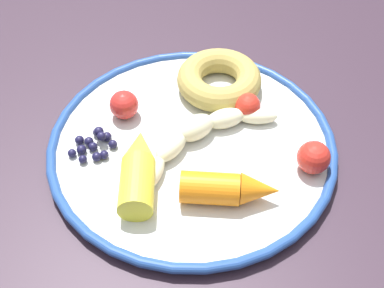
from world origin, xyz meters
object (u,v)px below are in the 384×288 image
(carrot_orange, at_px, (230,189))
(carrot_yellow, at_px, (138,169))
(plate, at_px, (192,146))
(tomato_far, at_px, (124,105))
(banana, at_px, (200,134))
(donut, at_px, (219,79))
(tomato_near, at_px, (248,106))
(dining_table, at_px, (160,202))
(tomato_mid, at_px, (314,157))
(blueberry_pile, at_px, (94,144))

(carrot_orange, distance_m, carrot_yellow, 0.10)
(plate, bearing_deg, tomato_far, 88.95)
(banana, relative_size, donut, 1.67)
(tomato_near, xyz_separation_m, tomato_far, (-0.08, 0.14, 0.00))
(dining_table, height_order, donut, donut)
(donut, bearing_deg, tomato_mid, -114.05)
(tomato_near, bearing_deg, blueberry_pile, 135.74)
(plate, xyz_separation_m, tomato_far, (0.00, 0.10, 0.02))
(plate, relative_size, carrot_orange, 3.11)
(plate, distance_m, carrot_yellow, 0.09)
(tomato_mid, bearing_deg, plate, 103.76)
(dining_table, bearing_deg, carrot_orange, -98.55)
(banana, relative_size, tomato_far, 5.10)
(plate, height_order, carrot_yellow, carrot_yellow)
(carrot_orange, bearing_deg, tomato_near, 16.87)
(carrot_orange, distance_m, tomato_mid, 0.11)
(dining_table, height_order, plate, plate)
(donut, distance_m, tomato_mid, 0.17)
(carrot_orange, relative_size, tomato_mid, 2.91)
(plate, bearing_deg, carrot_orange, -124.50)
(donut, xyz_separation_m, tomato_far, (-0.10, 0.08, 0.00))
(plate, height_order, carrot_orange, carrot_orange)
(donut, height_order, tomato_near, same)
(banana, xyz_separation_m, tomato_near, (0.07, -0.03, 0.00))
(donut, distance_m, blueberry_pile, 0.19)
(dining_table, distance_m, banana, 0.12)
(banana, distance_m, tomato_near, 0.07)
(tomato_far, bearing_deg, tomato_mid, -82.25)
(blueberry_pile, bearing_deg, banana, -55.73)
(dining_table, height_order, tomato_far, tomato_far)
(donut, height_order, tomato_far, tomato_far)
(plate, height_order, tomato_far, tomato_far)
(carrot_orange, height_order, tomato_mid, tomato_mid)
(carrot_orange, bearing_deg, blueberry_pile, 93.30)
(dining_table, bearing_deg, blueberry_pile, 109.66)
(blueberry_pile, distance_m, tomato_far, 0.07)
(tomato_near, bearing_deg, tomato_mid, -112.74)
(tomato_mid, xyz_separation_m, tomato_far, (-0.03, 0.24, -0.00))
(plate, bearing_deg, blueberry_pile, 122.07)
(dining_table, relative_size, donut, 10.37)
(banana, distance_m, tomato_far, 0.10)
(carrot_yellow, height_order, blueberry_pile, carrot_yellow)
(banana, bearing_deg, blueberry_pile, 124.27)
(carrot_yellow, relative_size, tomato_far, 3.26)
(dining_table, relative_size, carrot_yellow, 9.70)
(tomato_far, bearing_deg, plate, -91.05)
(blueberry_pile, relative_size, tomato_mid, 1.42)
(blueberry_pile, xyz_separation_m, tomato_mid, (0.10, -0.24, 0.01))
(blueberry_pile, bearing_deg, carrot_orange, -86.70)
(dining_table, height_order, carrot_orange, carrot_orange)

